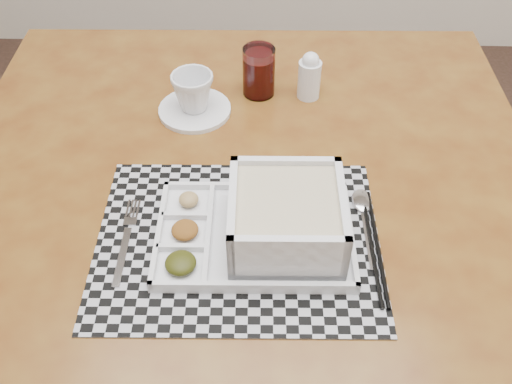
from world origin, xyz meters
TOP-DOWN VIEW (x-y plane):
  - dining_table at (-0.15, 0.61)m, footprint 1.13×1.13m
  - placemat at (-0.16, 0.48)m, footprint 0.47×0.37m
  - serving_tray at (-0.09, 0.48)m, footprint 0.32×0.23m
  - fork at (-0.34, 0.48)m, footprint 0.02×0.19m
  - spoon at (0.06, 0.56)m, footprint 0.04×0.18m
  - chopsticks at (0.07, 0.47)m, footprint 0.02×0.24m
  - saucer at (-0.26, 0.82)m, footprint 0.15×0.15m
  - cup at (-0.26, 0.82)m, footprint 0.11×0.11m
  - juice_glass at (-0.13, 0.90)m, footprint 0.07×0.07m
  - creamer_bottle at (-0.03, 0.89)m, footprint 0.05×0.05m

SIDE VIEW (x-z plane):
  - dining_table at x=-0.15m, z-range 0.33..1.16m
  - placemat at x=-0.16m, z-range 0.83..0.83m
  - fork at x=-0.34m, z-range 0.83..0.84m
  - saucer at x=-0.26m, z-range 0.83..0.84m
  - spoon at x=0.06m, z-range 0.83..0.84m
  - chopsticks at x=0.07m, z-range 0.83..0.84m
  - serving_tray at x=-0.09m, z-range 0.82..0.92m
  - juice_glass at x=-0.13m, z-range 0.83..0.93m
  - cup at x=-0.26m, z-range 0.84..0.92m
  - creamer_bottle at x=-0.03m, z-range 0.83..0.93m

